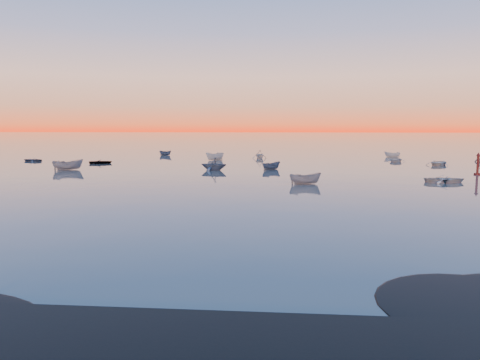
# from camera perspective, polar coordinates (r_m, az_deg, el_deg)

# --- Properties ---
(ground) EXTENTS (600.00, 600.00, 0.00)m
(ground) POSITION_cam_1_polar(r_m,az_deg,el_deg) (118.76, 2.80, 3.59)
(ground) COLOR #625B52
(ground) RESTS_ON ground
(mud_lobes) EXTENTS (140.00, 6.00, 0.07)m
(mud_lobes) POSITION_cam_1_polar(r_m,az_deg,el_deg) (19.21, -9.41, -13.04)
(mud_lobes) COLOR black
(mud_lobes) RESTS_ON ground
(moored_fleet) EXTENTS (124.00, 58.00, 1.20)m
(moored_fleet) POSITION_cam_1_polar(r_m,az_deg,el_deg) (71.93, 1.33, 1.56)
(moored_fleet) COLOR beige
(moored_fleet) RESTS_ON ground
(boat_near_center) EXTENTS (2.12, 3.78, 1.23)m
(boat_near_center) POSITION_cam_1_polar(r_m,az_deg,el_deg) (52.09, 7.95, -0.48)
(boat_near_center) COLOR slate
(boat_near_center) RESTS_ON ground
(channel_marker) EXTENTS (0.85, 0.85, 3.02)m
(channel_marker) POSITION_cam_1_polar(r_m,az_deg,el_deg) (68.61, 26.99, 1.57)
(channel_marker) COLOR #42100E
(channel_marker) RESTS_ON ground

